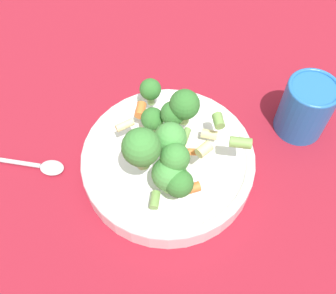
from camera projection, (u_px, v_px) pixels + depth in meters
name	position (u px, v px, depth m)	size (l,w,h in m)	color
ground_plane	(168.00, 168.00, 0.59)	(3.00, 3.00, 0.00)	maroon
bowl	(168.00, 160.00, 0.57)	(0.25, 0.25, 0.04)	white
pasta_salad	(167.00, 140.00, 0.50)	(0.17, 0.19, 0.10)	#8CB766
cup	(306.00, 107.00, 0.59)	(0.08, 0.08, 0.09)	#2366B2
spoon	(30.00, 164.00, 0.58)	(0.16, 0.07, 0.01)	silver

